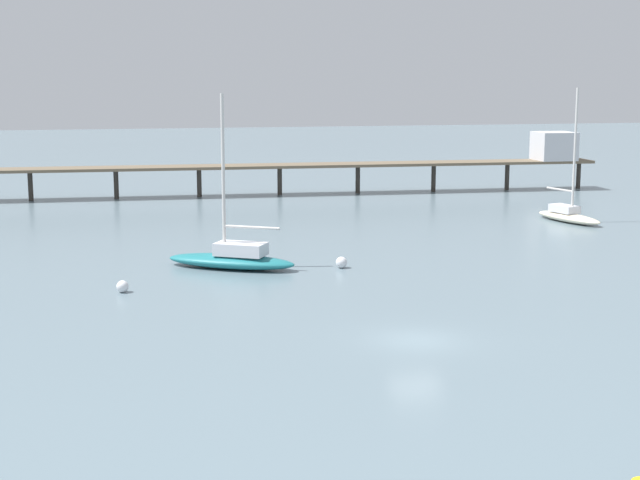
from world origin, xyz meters
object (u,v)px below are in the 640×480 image
sailboat_cream (568,214)px  mooring_buoy_mid (123,286)px  sailboat_teal (233,257)px  pier (355,160)px  mooring_buoy_inner (341,262)px

sailboat_cream → mooring_buoy_mid: (-38.92, -19.08, -0.35)m
sailboat_teal → sailboat_cream: bearing=23.2°
pier → mooring_buoy_mid: size_ratio=110.93×
sailboat_cream → sailboat_teal: size_ratio=1.02×
pier → sailboat_cream: (12.78, -24.30, -2.99)m
pier → mooring_buoy_inner: (-11.78, -39.41, -3.32)m
sailboat_teal → mooring_buoy_inner: (7.05, -1.59, -0.37)m
sailboat_teal → mooring_buoy_mid: sailboat_teal is taller
mooring_buoy_mid → sailboat_teal: bearing=37.3°
mooring_buoy_inner → mooring_buoy_mid: bearing=-164.5°
sailboat_teal → mooring_buoy_mid: 9.20m
pier → sailboat_cream: bearing=-62.3°
mooring_buoy_mid → pier: bearing=58.9°
pier → sailboat_teal: size_ratio=6.96×
mooring_buoy_mid → sailboat_cream: bearing=26.1°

